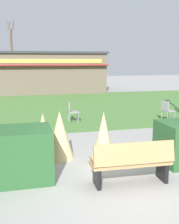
{
  "coord_description": "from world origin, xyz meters",
  "views": [
    {
      "loc": [
        -2.11,
        -5.16,
        2.57
      ],
      "look_at": [
        0.04,
        3.34,
        0.95
      ],
      "focal_mm": 44.88,
      "sensor_mm": 36.0,
      "label": 1
    }
  ],
  "objects_px": {
    "food_kiosk": "(47,72)",
    "cafe_chair_west": "(71,110)",
    "park_bench": "(132,162)",
    "cafe_chair_east": "(167,109)",
    "parked_car_west_slot": "(1,79)",
    "tree_right_bg": "(12,54)"
  },
  "relations": [
    {
      "from": "food_kiosk",
      "to": "cafe_chair_west",
      "type": "distance_m",
      "value": 12.19
    },
    {
      "from": "park_bench",
      "to": "cafe_chair_west",
      "type": "relative_size",
      "value": 1.93
    },
    {
      "from": "cafe_chair_west",
      "to": "cafe_chair_east",
      "type": "xyz_separation_m",
      "value": [
        3.98,
        -0.77,
        0.0
      ]
    },
    {
      "from": "parked_car_west_slot",
      "to": "tree_right_bg",
      "type": "xyz_separation_m",
      "value": [
        1.17,
        6.3,
        2.71
      ]
    },
    {
      "from": "park_bench",
      "to": "cafe_chair_west",
      "type": "bearing_deg",
      "value": 91.26
    },
    {
      "from": "cafe_chair_east",
      "to": "tree_right_bg",
      "type": "bearing_deg",
      "value": 103.89
    },
    {
      "from": "park_bench",
      "to": "cafe_chair_east",
      "type": "distance_m",
      "value": 6.63
    },
    {
      "from": "food_kiosk",
      "to": "parked_car_west_slot",
      "type": "relative_size",
      "value": 2.12
    },
    {
      "from": "food_kiosk",
      "to": "cafe_chair_west",
      "type": "bearing_deg",
      "value": -91.01
    },
    {
      "from": "cafe_chair_west",
      "to": "parked_car_west_slot",
      "type": "bearing_deg",
      "value": 101.0
    },
    {
      "from": "food_kiosk",
      "to": "tree_right_bg",
      "type": "distance_m",
      "value": 14.75
    },
    {
      "from": "cafe_chair_west",
      "to": "cafe_chair_east",
      "type": "bearing_deg",
      "value": -10.94
    },
    {
      "from": "food_kiosk",
      "to": "cafe_chair_west",
      "type": "xyz_separation_m",
      "value": [
        -0.21,
        -12.14,
        -1.1
      ]
    },
    {
      "from": "parked_car_west_slot",
      "to": "tree_right_bg",
      "type": "height_order",
      "value": "tree_right_bg"
    },
    {
      "from": "parked_car_west_slot",
      "to": "tree_right_bg",
      "type": "relative_size",
      "value": 0.58
    },
    {
      "from": "park_bench",
      "to": "parked_car_west_slot",
      "type": "xyz_separation_m",
      "value": [
        -4.06,
        26.35,
        0.16
      ]
    },
    {
      "from": "cafe_chair_east",
      "to": "tree_right_bg",
      "type": "xyz_separation_m",
      "value": [
        -6.74,
        27.25,
        2.83
      ]
    },
    {
      "from": "park_bench",
      "to": "tree_right_bg",
      "type": "relative_size",
      "value": 0.23
    },
    {
      "from": "park_bench",
      "to": "cafe_chair_east",
      "type": "bearing_deg",
      "value": 54.53
    },
    {
      "from": "cafe_chair_east",
      "to": "food_kiosk",
      "type": "bearing_deg",
      "value": 106.28
    },
    {
      "from": "food_kiosk",
      "to": "cafe_chair_east",
      "type": "distance_m",
      "value": 13.49
    },
    {
      "from": "food_kiosk",
      "to": "cafe_chair_east",
      "type": "height_order",
      "value": "food_kiosk"
    }
  ]
}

